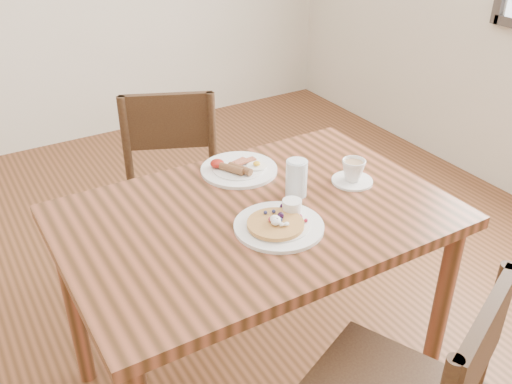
# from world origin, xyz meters

# --- Properties ---
(ground) EXTENTS (5.00, 5.00, 0.00)m
(ground) POSITION_xyz_m (0.00, 0.00, 0.00)
(ground) COLOR #512F17
(ground) RESTS_ON ground
(dining_table) EXTENTS (1.20, 0.80, 0.75)m
(dining_table) POSITION_xyz_m (0.00, 0.00, 0.65)
(dining_table) COLOR brown
(dining_table) RESTS_ON ground
(chair_far) EXTENTS (0.55, 0.55, 0.88)m
(chair_far) POSITION_xyz_m (-0.01, 0.66, 0.49)
(chair_far) COLOR #3E2B16
(chair_far) RESTS_ON ground
(pancake_plate) EXTENTS (0.27, 0.27, 0.06)m
(pancake_plate) POSITION_xyz_m (0.01, -0.11, 0.76)
(pancake_plate) COLOR white
(pancake_plate) RESTS_ON dining_table
(breakfast_plate) EXTENTS (0.27, 0.27, 0.04)m
(breakfast_plate) POSITION_xyz_m (0.08, 0.26, 0.76)
(breakfast_plate) COLOR white
(breakfast_plate) RESTS_ON dining_table
(teacup_saucer) EXTENTS (0.14, 0.14, 0.08)m
(teacup_saucer) POSITION_xyz_m (0.38, -0.01, 0.79)
(teacup_saucer) COLOR white
(teacup_saucer) RESTS_ON dining_table
(water_glass) EXTENTS (0.07, 0.07, 0.12)m
(water_glass) POSITION_xyz_m (0.16, 0.02, 0.81)
(water_glass) COLOR silver
(water_glass) RESTS_ON dining_table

